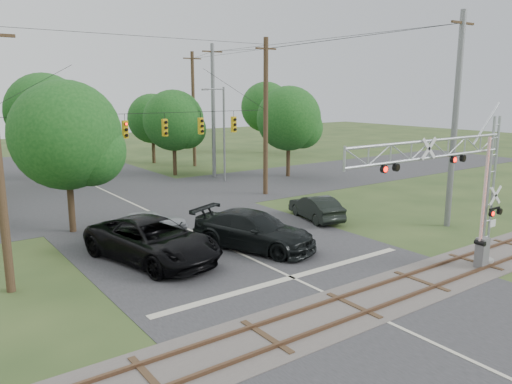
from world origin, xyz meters
TOP-DOWN VIEW (x-y plane):
  - ground at (0.00, 0.00)m, footprint 160.00×160.00m
  - road_main at (0.00, 10.00)m, footprint 14.00×90.00m
  - road_cross at (0.00, 24.00)m, footprint 90.00×12.00m
  - railroad_track at (0.00, 2.00)m, footprint 90.00×3.20m
  - crossing_gantry at (5.31, 1.64)m, footprint 9.70×0.85m
  - traffic_signal_span at (0.91, 20.00)m, footprint 19.34×0.36m
  - pickup_black at (-3.81, 10.95)m, footprint 4.92×7.72m
  - car_dark at (1.04, 9.71)m, footprint 4.95×6.92m
  - sedan_silver at (-2.19, 14.92)m, footprint 4.34×2.51m
  - suv_dark at (7.42, 12.11)m, footprint 2.58×4.75m
  - streetlight at (9.67, 26.30)m, footprint 2.14×0.22m
  - utility_poles at (3.33, 22.13)m, footprint 24.52×29.59m
  - treeline at (0.13, 32.71)m, footprint 54.19×28.59m

SIDE VIEW (x-z plane):
  - ground at x=0.00m, z-range 0.00..0.00m
  - road_main at x=0.00m, z-range 0.00..0.02m
  - road_cross at x=0.00m, z-range 0.00..0.02m
  - railroad_track at x=0.00m, z-range -0.05..0.11m
  - sedan_silver at x=-2.19m, z-range 0.00..1.39m
  - suv_dark at x=7.42m, z-range 0.00..1.48m
  - car_dark at x=1.04m, z-range 0.00..1.86m
  - pickup_black at x=-3.81m, z-range 0.00..1.98m
  - crossing_gantry at x=5.31m, z-range 0.78..7.46m
  - streetlight at x=9.67m, z-range 0.48..8.51m
  - treeline at x=0.13m, z-range 0.79..10.04m
  - traffic_signal_span at x=0.91m, z-range -0.06..11.44m
  - utility_poles at x=3.33m, z-range -0.11..11.92m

